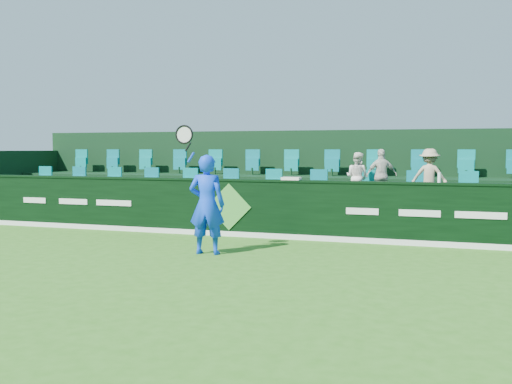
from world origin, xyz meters
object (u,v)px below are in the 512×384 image
(tennis_player, at_px, (207,204))
(spectator_left, at_px, (357,177))
(spectator_middle, at_px, (382,176))
(spectator_right, at_px, (429,176))
(towel, at_px, (291,179))
(drinks_bottle, at_px, (439,177))

(tennis_player, relative_size, spectator_left, 2.21)
(tennis_player, bearing_deg, spectator_middle, 49.16)
(spectator_right, xyz_separation_m, towel, (-2.98, -1.12, -0.05))
(tennis_player, height_order, towel, tennis_player)
(towel, bearing_deg, spectator_right, 20.62)
(spectator_left, xyz_separation_m, spectator_middle, (0.57, 0.00, 0.04))
(spectator_middle, bearing_deg, drinks_bottle, 117.25)
(spectator_right, xyz_separation_m, drinks_bottle, (0.22, -1.12, 0.03))
(spectator_right, distance_m, drinks_bottle, 1.14)
(tennis_player, height_order, spectator_left, tennis_player)
(spectator_middle, distance_m, towel, 2.21)
(drinks_bottle, bearing_deg, towel, 180.00)
(spectator_middle, bearing_deg, spectator_left, -22.03)
(spectator_right, relative_size, drinks_bottle, 5.83)
(spectator_right, bearing_deg, towel, 22.76)
(spectator_middle, xyz_separation_m, towel, (-1.90, -1.12, -0.05))
(spectator_right, bearing_deg, tennis_player, 42.51)
(drinks_bottle, bearing_deg, spectator_right, 101.30)
(tennis_player, distance_m, spectator_right, 5.35)
(spectator_left, relative_size, towel, 2.79)
(tennis_player, height_order, drinks_bottle, tennis_player)
(tennis_player, distance_m, spectator_left, 4.23)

